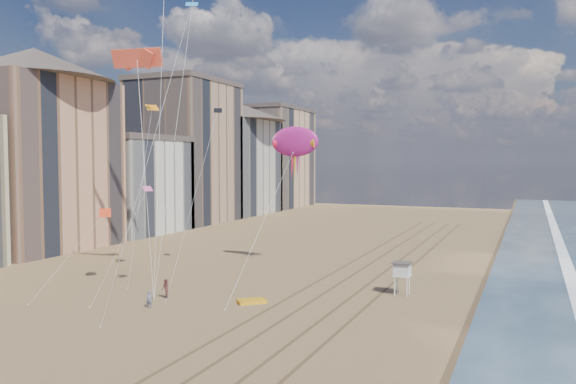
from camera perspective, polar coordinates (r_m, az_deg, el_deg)
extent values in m
plane|color=#42301E|center=(66.07, 23.25, -8.05)|extent=(260.00, 260.00, 0.00)
plane|color=white|center=(66.20, 26.92, -8.12)|extent=(260.00, 260.00, 0.00)
cube|color=brown|center=(59.81, 3.21, -8.96)|extent=(0.28, 120.00, 0.01)
cube|color=brown|center=(59.04, 5.42, -9.13)|extent=(0.28, 120.00, 0.01)
cube|color=brown|center=(58.26, 8.08, -9.31)|extent=(0.28, 120.00, 0.01)
cube|color=brown|center=(57.73, 10.21, -9.45)|extent=(0.28, 120.00, 0.01)
cube|color=tan|center=(87.34, -24.17, 2.54)|extent=(15.00, 20.00, 24.00)
cone|color=#473D38|center=(88.38, -24.39, 11.78)|extent=(31.11, 31.11, 4.40)
cube|color=silver|center=(101.68, -15.57, 0.50)|extent=(14.00, 18.00, 16.00)
cube|color=#473D38|center=(101.65, -15.65, 5.30)|extent=(14.28, 18.36, 1.00)
cube|color=tan|center=(116.67, -10.42, 3.85)|extent=(16.00, 20.00, 28.00)
cube|color=#473D38|center=(117.73, -10.49, 10.93)|extent=(16.32, 20.40, 1.00)
cube|color=#BCB2A3|center=(133.50, -5.43, 2.52)|extent=(15.00, 22.00, 22.00)
cone|color=#473D38|center=(133.99, -5.46, 8.17)|extent=(34.22, 34.22, 4.40)
cube|color=tan|center=(153.33, -1.61, 3.37)|extent=(16.00, 24.00, 26.00)
cube|color=#473D38|center=(153.95, -1.62, 8.40)|extent=(16.32, 24.48, 1.00)
cylinder|color=silver|center=(53.91, 10.78, -9.44)|extent=(0.11, 0.11, 1.72)
cylinder|color=silver|center=(53.67, 11.98, -9.51)|extent=(0.11, 0.11, 1.72)
cylinder|color=silver|center=(55.00, 11.04, -9.19)|extent=(0.11, 0.11, 1.72)
cylinder|color=silver|center=(54.77, 12.23, -9.25)|extent=(0.11, 0.11, 1.72)
cube|color=silver|center=(54.13, 11.52, -8.31)|extent=(1.53, 1.53, 0.11)
cube|color=silver|center=(54.01, 11.53, -7.72)|extent=(1.43, 1.43, 1.05)
cube|color=#473D38|center=(53.90, 11.53, -7.07)|extent=(1.72, 1.72, 0.10)
cube|color=orange|center=(50.81, -3.73, -11.01)|extent=(2.85, 2.78, 0.28)
ellipsoid|color=#9B176B|center=(64.94, 0.70, 5.15)|extent=(5.12, 0.96, 3.04)
cone|color=red|center=(65.66, -0.78, 4.92)|extent=(1.37, 1.14, 1.14)
cone|color=orange|center=(64.24, 2.21, 4.96)|extent=(1.37, 1.14, 1.14)
cylinder|color=silver|center=(56.00, -2.33, -2.72)|extent=(0.03, 0.03, 23.78)
imported|color=slate|center=(50.24, -13.91, -10.56)|extent=(0.62, 0.51, 1.47)
imported|color=brown|center=(53.25, -12.35, -9.57)|extent=(1.11, 1.09, 1.80)
cube|color=#EF4C35|center=(60.29, -15.09, 13.00)|extent=(5.48, 1.80, 1.86)
plane|color=#E35897|center=(54.78, -14.07, 0.34)|extent=(1.39, 1.41, 0.45)
plane|color=#2893D7|center=(52.56, -9.76, 18.31)|extent=(1.79, 1.73, 0.65)
plane|color=orange|center=(62.58, -13.65, 8.34)|extent=(2.17, 2.19, 0.73)
plane|color=red|center=(59.36, -18.08, -2.02)|extent=(1.91, 1.89, 0.76)
plane|color=black|center=(61.68, -7.14, 8.23)|extent=(1.48, 1.42, 0.58)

